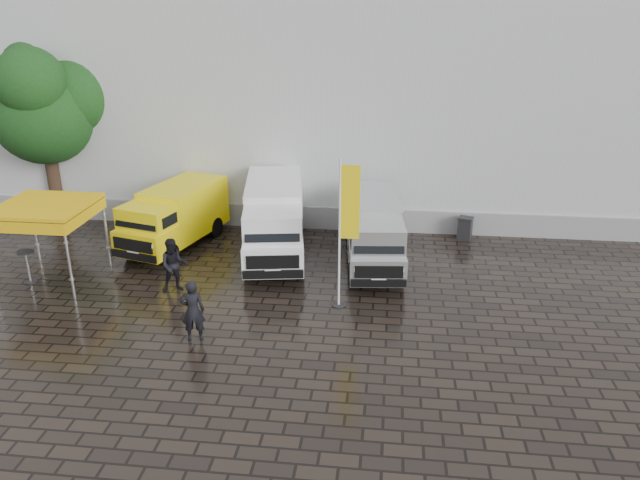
# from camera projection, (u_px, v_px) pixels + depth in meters

# --- Properties ---
(ground) EXTENTS (120.00, 120.00, 0.00)m
(ground) POSITION_uv_depth(u_px,v_px,m) (315.00, 313.00, 20.33)
(ground) COLOR black
(ground) RESTS_ON ground
(exhibition_hall) EXTENTS (44.00, 16.00, 12.00)m
(exhibition_hall) POSITION_uv_depth(u_px,v_px,m) (390.00, 71.00, 32.72)
(exhibition_hall) COLOR silver
(exhibition_hall) RESTS_ON ground
(hall_plinth) EXTENTS (44.00, 0.15, 1.00)m
(hall_plinth) POSITION_uv_depth(u_px,v_px,m) (382.00, 220.00, 27.28)
(hall_plinth) COLOR gray
(hall_plinth) RESTS_ON ground
(van_yellow) EXTENTS (3.38, 5.65, 2.45)m
(van_yellow) POSITION_uv_depth(u_px,v_px,m) (174.00, 218.00, 25.33)
(van_yellow) COLOR yellow
(van_yellow) RESTS_ON ground
(van_white) EXTENTS (3.21, 6.76, 2.81)m
(van_white) POSITION_uv_depth(u_px,v_px,m) (274.00, 222.00, 24.40)
(van_white) COLOR white
(van_white) RESTS_ON ground
(van_silver) EXTENTS (2.52, 5.97, 2.52)m
(van_silver) POSITION_uv_depth(u_px,v_px,m) (373.00, 234.00, 23.60)
(van_silver) COLOR silver
(van_silver) RESTS_ON ground
(canopy_tent) EXTENTS (3.08, 3.08, 2.85)m
(canopy_tent) POSITION_uv_depth(u_px,v_px,m) (44.00, 209.00, 21.90)
(canopy_tent) COLOR silver
(canopy_tent) RESTS_ON ground
(flagpole) EXTENTS (0.88, 0.50, 5.03)m
(flagpole) POSITION_uv_depth(u_px,v_px,m) (345.00, 227.00, 19.82)
(flagpole) COLOR black
(flagpole) RESTS_ON ground
(tree) EXTENTS (4.52, 4.52, 8.11)m
(tree) POSITION_uv_depth(u_px,v_px,m) (42.00, 105.00, 27.24)
(tree) COLOR black
(tree) RESTS_ON ground
(cocktail_table) EXTENTS (0.60, 0.60, 1.19)m
(cocktail_table) POSITION_uv_depth(u_px,v_px,m) (28.00, 267.00, 22.33)
(cocktail_table) COLOR black
(cocktail_table) RESTS_ON ground
(wheelie_bin) EXTENTS (0.73, 0.73, 0.98)m
(wheelie_bin) POSITION_uv_depth(u_px,v_px,m) (465.00, 228.00, 26.38)
(wheelie_bin) COLOR black
(wheelie_bin) RESTS_ON ground
(person_front) EXTENTS (0.80, 0.62, 1.95)m
(person_front) POSITION_uv_depth(u_px,v_px,m) (193.00, 311.00, 18.42)
(person_front) COLOR black
(person_front) RESTS_ON ground
(person_tent) EXTENTS (1.13, 1.01, 1.92)m
(person_tent) POSITION_uv_depth(u_px,v_px,m) (174.00, 265.00, 21.59)
(person_tent) COLOR black
(person_tent) RESTS_ON ground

